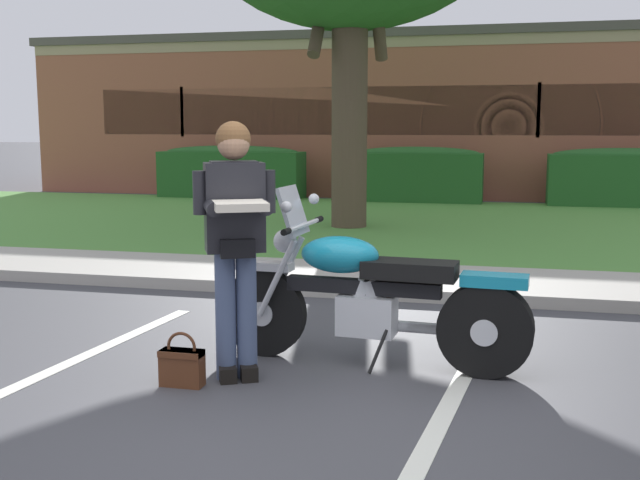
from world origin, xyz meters
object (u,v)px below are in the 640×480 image
object	(u,v)px
rider_person	(235,229)
brick_building	(532,116)
hedge_center_right	(624,177)
handbag	(182,364)
hedge_left	(231,171)
motorcycle	(381,298)
hedge_center_left	(416,174)

from	to	relation	value
rider_person	brick_building	bearing A→B (deg)	82.55
hedge_center_right	handbag	bearing A→B (deg)	-109.38
rider_person	hedge_left	size ratio (longest dim) A/B	0.51
motorcycle	handbag	xyz separation A→B (m)	(-1.18, -0.73, -0.34)
hedge_left	hedge_center_right	world-z (taller)	same
motorcycle	brick_building	bearing A→B (deg)	85.22
handbag	hedge_center_left	bearing A→B (deg)	89.56
rider_person	brick_building	xyz separation A→B (m)	(2.34, 17.87, 0.94)
rider_person	brick_building	size ratio (longest dim) A/B	0.07
motorcycle	hedge_center_right	xyz separation A→B (m)	(3.16, 11.63, 0.16)
hedge_left	brick_building	xyz separation A→B (m)	(6.79, 5.74, 1.29)
hedge_center_left	brick_building	xyz separation A→B (m)	(2.54, 5.74, 1.29)
handbag	hedge_center_right	xyz separation A→B (m)	(4.35, 12.35, 0.51)
hedge_center_left	hedge_center_right	size ratio (longest dim) A/B	0.94
handbag	hedge_left	distance (m)	13.05
brick_building	motorcycle	bearing A→B (deg)	-94.78
handbag	brick_building	distance (m)	18.38
motorcycle	rider_person	bearing A→B (deg)	-150.28
rider_person	hedge_center_right	xyz separation A→B (m)	(4.05, 12.13, -0.36)
motorcycle	hedge_center_right	bearing A→B (deg)	74.78
handbag	hedge_center_left	world-z (taller)	hedge_center_left
brick_building	hedge_center_right	bearing A→B (deg)	-73.42
motorcycle	hedge_left	distance (m)	12.80
motorcycle	hedge_center_left	xyz separation A→B (m)	(-1.09, 11.63, 0.16)
rider_person	hedge_center_left	xyz separation A→B (m)	(-0.21, 12.13, -0.36)
rider_person	hedge_center_left	bearing A→B (deg)	90.97
rider_person	hedge_left	world-z (taller)	rider_person
rider_person	hedge_center_left	distance (m)	12.14
motorcycle	hedge_left	xyz separation A→B (m)	(-5.34, 11.63, 0.16)
handbag	brick_building	bearing A→B (deg)	81.72
handbag	hedge_center_left	xyz separation A→B (m)	(0.09, 12.35, 0.51)
hedge_center_right	brick_building	size ratio (longest dim) A/B	0.12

